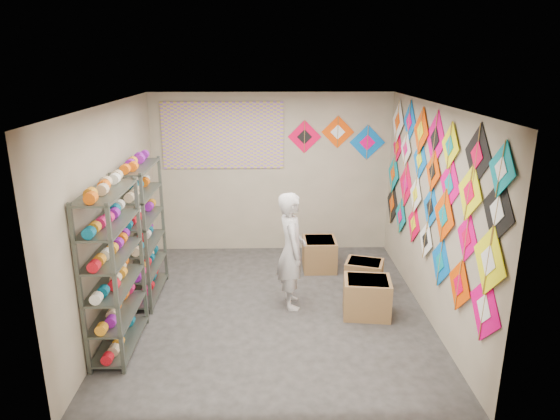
{
  "coord_description": "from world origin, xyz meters",
  "views": [
    {
      "loc": [
        -0.04,
        -6.0,
        3.22
      ],
      "look_at": [
        0.1,
        0.3,
        1.3
      ],
      "focal_mm": 32.0,
      "sensor_mm": 36.0,
      "label": 1
    }
  ],
  "objects_px": {
    "carton_a": "(367,297)",
    "carton_b": "(364,275)",
    "shelf_rack_front": "(114,271)",
    "carton_c": "(319,254)",
    "shopkeeper": "(291,251)",
    "shelf_rack_back": "(142,232)"
  },
  "relations": [
    {
      "from": "carton_a",
      "to": "carton_c",
      "type": "height_order",
      "value": "carton_a"
    },
    {
      "from": "shelf_rack_back",
      "to": "carton_c",
      "type": "height_order",
      "value": "shelf_rack_back"
    },
    {
      "from": "shelf_rack_front",
      "to": "carton_b",
      "type": "height_order",
      "value": "shelf_rack_front"
    },
    {
      "from": "shelf_rack_back",
      "to": "carton_b",
      "type": "relative_size",
      "value": 3.67
    },
    {
      "from": "shelf_rack_front",
      "to": "carton_c",
      "type": "distance_m",
      "value": 3.42
    },
    {
      "from": "shelf_rack_front",
      "to": "shelf_rack_back",
      "type": "height_order",
      "value": "same"
    },
    {
      "from": "carton_a",
      "to": "shelf_rack_back",
      "type": "bearing_deg",
      "value": 175.7
    },
    {
      "from": "carton_b",
      "to": "shopkeeper",
      "type": "bearing_deg",
      "value": -137.68
    },
    {
      "from": "shopkeeper",
      "to": "shelf_rack_back",
      "type": "bearing_deg",
      "value": 74.86
    },
    {
      "from": "shopkeeper",
      "to": "carton_b",
      "type": "relative_size",
      "value": 3.06
    },
    {
      "from": "shelf_rack_back",
      "to": "carton_c",
      "type": "distance_m",
      "value": 2.77
    },
    {
      "from": "shelf_rack_back",
      "to": "shelf_rack_front",
      "type": "bearing_deg",
      "value": -90.0
    },
    {
      "from": "shelf_rack_front",
      "to": "carton_b",
      "type": "relative_size",
      "value": 3.67
    },
    {
      "from": "shelf_rack_front",
      "to": "shelf_rack_back",
      "type": "relative_size",
      "value": 1.0
    },
    {
      "from": "carton_b",
      "to": "carton_c",
      "type": "distance_m",
      "value": 0.93
    },
    {
      "from": "carton_a",
      "to": "shopkeeper",
      "type": "bearing_deg",
      "value": 170.72
    },
    {
      "from": "shopkeeper",
      "to": "carton_b",
      "type": "distance_m",
      "value": 1.31
    },
    {
      "from": "carton_a",
      "to": "carton_b",
      "type": "relative_size",
      "value": 1.15
    },
    {
      "from": "shelf_rack_back",
      "to": "carton_c",
      "type": "relative_size",
      "value": 3.38
    },
    {
      "from": "carton_a",
      "to": "carton_c",
      "type": "bearing_deg",
      "value": 114.54
    },
    {
      "from": "carton_c",
      "to": "shelf_rack_back",
      "type": "bearing_deg",
      "value": -160.48
    },
    {
      "from": "shelf_rack_front",
      "to": "carton_a",
      "type": "height_order",
      "value": "shelf_rack_front"
    }
  ]
}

